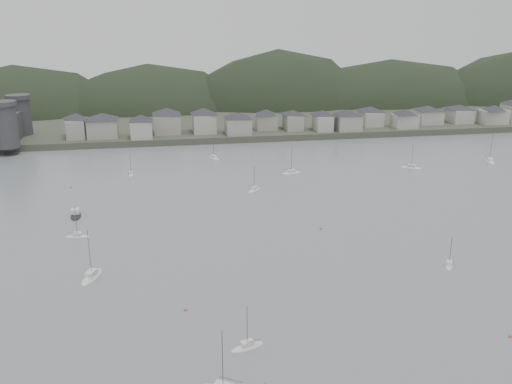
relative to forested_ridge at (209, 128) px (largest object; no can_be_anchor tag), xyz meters
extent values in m
plane|color=slate|center=(-4.83, -269.40, 11.28)|extent=(900.00, 900.00, 0.00)
cube|color=#383D2D|center=(-4.83, 25.60, 12.78)|extent=(900.00, 250.00, 3.00)
ellipsoid|color=black|center=(-115.70, 2.54, 1.14)|extent=(138.98, 92.48, 81.13)
ellipsoid|color=black|center=(-37.13, 3.46, 1.32)|extent=(132.08, 90.41, 79.74)
ellipsoid|color=black|center=(45.82, 3.53, -1.39)|extent=(133.88, 88.37, 101.41)
ellipsoid|color=black|center=(121.12, -1.49, 0.97)|extent=(165.81, 81.78, 82.55)
cylinder|color=#363538|center=(-96.83, -103.40, 23.28)|extent=(10.00, 10.00, 18.00)
cylinder|color=#363538|center=(-96.83, -75.40, 22.78)|extent=(10.00, 10.00, 17.00)
cube|color=#363538|center=(-96.83, -89.40, 20.28)|extent=(3.50, 30.00, 12.00)
cube|color=#9E9A90|center=(-69.83, -87.44, 18.58)|extent=(8.34, 12.91, 8.59)
pyramid|color=#26262A|center=(-69.83, -87.44, 24.37)|extent=(15.78, 15.78, 3.01)
cube|color=#9E9A90|center=(-58.15, -88.08, 18.46)|extent=(13.68, 13.35, 8.36)
pyramid|color=#26262A|center=(-58.15, -88.08, 24.11)|extent=(20.07, 20.07, 2.93)
cube|color=#AFACA4|center=(-40.41, -93.38, 18.32)|extent=(9.78, 10.20, 8.08)
pyramid|color=#26262A|center=(-40.41, -93.38, 23.78)|extent=(14.83, 14.83, 2.83)
cube|color=#9E9A90|center=(-28.35, -83.75, 18.83)|extent=(12.59, 13.33, 9.09)
pyramid|color=#26262A|center=(-28.35, -83.75, 24.97)|extent=(19.24, 19.24, 3.18)
cube|color=#AFACA4|center=(-10.58, -85.30, 18.72)|extent=(10.74, 12.17, 8.87)
pyramid|color=#26262A|center=(-10.58, -85.30, 24.70)|extent=(17.01, 17.01, 3.10)
cube|color=#9E9A90|center=(5.09, -91.87, 18.13)|extent=(11.63, 12.09, 7.69)
pyramid|color=#26262A|center=(5.09, -91.87, 23.32)|extent=(17.61, 17.61, 2.69)
cube|color=#9E9A90|center=(20.42, -83.21, 18.00)|extent=(10.37, 9.35, 7.44)
pyramid|color=#26262A|center=(20.42, -83.21, 23.03)|extent=(14.65, 14.65, 2.60)
cube|color=#9E9A90|center=(33.79, -85.61, 17.90)|extent=(8.24, 12.20, 7.22)
pyramid|color=#26262A|center=(33.79, -85.61, 22.77)|extent=(15.17, 15.17, 2.53)
cube|color=#AFACA4|center=(47.66, -90.85, 18.02)|extent=(8.06, 10.91, 7.46)
pyramid|color=#26262A|center=(47.66, -90.85, 23.05)|extent=(14.08, 14.08, 2.61)
cube|color=#9E9A90|center=(59.98, -92.34, 18.12)|extent=(11.73, 11.78, 7.66)
pyramid|color=#26262A|center=(59.98, -92.34, 23.29)|extent=(17.46, 17.46, 2.68)
cube|color=#AFACA4|center=(75.80, -82.49, 17.95)|extent=(10.19, 13.02, 7.33)
pyramid|color=#26262A|center=(75.80, -82.49, 22.90)|extent=(17.23, 17.23, 2.57)
cube|color=#AFACA4|center=(90.71, -91.34, 17.72)|extent=(11.70, 9.81, 6.88)
pyramid|color=#26262A|center=(90.71, -91.34, 22.36)|extent=(15.97, 15.97, 2.41)
cube|color=#AFACA4|center=(107.57, -82.49, 17.78)|extent=(12.83, 12.48, 7.00)
pyramid|color=#26262A|center=(107.57, -82.49, 22.51)|extent=(18.79, 18.79, 2.45)
cube|color=#AFACA4|center=(125.90, -81.98, 17.77)|extent=(11.07, 13.50, 6.97)
pyramid|color=#26262A|center=(125.90, -81.98, 22.47)|extent=(18.25, 18.25, 2.44)
cube|color=#AFACA4|center=(141.19, -89.68, 17.95)|extent=(13.75, 9.12, 7.34)
pyramid|color=#26262A|center=(141.19, -89.68, 22.91)|extent=(16.97, 16.97, 2.57)
ellipsoid|color=silver|center=(-49.71, -232.53, 11.33)|extent=(5.87, 9.55, 1.82)
cube|color=silver|center=(-49.71, -232.53, 12.55)|extent=(2.98, 3.68, 0.70)
cylinder|color=#3F3F42|center=(-49.71, -232.53, 17.18)|extent=(0.12, 0.12, 11.38)
cylinder|color=#3F3F42|center=(-49.14, -234.07, 13.10)|extent=(1.50, 3.88, 0.10)
cylinder|color=#3F3F42|center=(-25.34, -278.13, 16.96)|extent=(0.12, 0.12, 10.95)
cylinder|color=#3F3F42|center=(-24.01, -277.28, 13.06)|extent=(3.38, 2.20, 0.10)
ellipsoid|color=silver|center=(15.95, -155.16, 11.33)|extent=(8.20, 3.98, 1.57)
cube|color=silver|center=(15.95, -155.16, 12.42)|extent=(3.03, 2.23, 0.70)
cylinder|color=#3F3F42|center=(15.95, -155.16, 16.40)|extent=(0.12, 0.12, 9.83)
cylinder|color=#3F3F42|center=(14.57, -154.89, 12.97)|extent=(3.49, 0.78, 0.10)
ellipsoid|color=silver|center=(33.23, -241.46, 11.33)|extent=(4.47, 5.92, 1.15)
cube|color=silver|center=(33.23, -241.46, 12.21)|extent=(2.10, 2.38, 0.70)
cylinder|color=#3F3F42|center=(33.23, -241.46, 15.09)|extent=(0.12, 0.12, 7.21)
cylinder|color=#3F3F42|center=(33.75, -242.37, 12.76)|extent=(1.38, 2.30, 0.10)
ellipsoid|color=silver|center=(-1.71, -174.00, 11.33)|extent=(6.30, 6.66, 1.39)
cube|color=silver|center=(-1.71, -174.00, 12.33)|extent=(2.77, 2.83, 0.70)
cylinder|color=#3F3F42|center=(-1.71, -174.00, 15.83)|extent=(0.12, 0.12, 8.70)
cylinder|color=#3F3F42|center=(-2.55, -173.07, 12.88)|extent=(2.17, 2.40, 0.10)
ellipsoid|color=silver|center=(100.24, -152.41, 11.33)|extent=(5.43, 9.96, 1.90)
cube|color=silver|center=(100.24, -152.41, 12.58)|extent=(2.89, 3.76, 0.70)
cylinder|color=#3F3F42|center=(100.24, -152.41, 17.42)|extent=(0.12, 0.12, 11.87)
cylinder|color=#3F3F42|center=(99.79, -150.76, 13.13)|extent=(1.22, 4.15, 0.10)
ellipsoid|color=silver|center=(64.09, -156.27, 11.33)|extent=(8.24, 6.57, 1.62)
cube|color=silver|center=(64.09, -156.27, 12.45)|extent=(3.36, 3.04, 0.70)
cylinder|color=#3F3F42|center=(64.09, -156.27, 16.56)|extent=(0.12, 0.12, 10.15)
cylinder|color=#3F3F42|center=(62.86, -157.06, 13.00)|extent=(3.13, 2.06, 0.10)
ellipsoid|color=silver|center=(-43.83, -146.16, 11.33)|extent=(2.28, 6.17, 1.21)
cube|color=silver|center=(-43.83, -146.16, 12.24)|extent=(1.45, 2.20, 0.70)
cylinder|color=#3F3F42|center=(-43.83, -146.16, 15.28)|extent=(0.12, 0.12, 7.59)
cylinder|color=#3F3F42|center=(-43.77, -147.25, 12.79)|extent=(0.26, 2.73, 0.10)
ellipsoid|color=silver|center=(-55.90, -206.79, 11.33)|extent=(7.01, 3.23, 1.35)
cube|color=silver|center=(-55.90, -206.79, 12.31)|extent=(2.57, 1.85, 0.70)
cylinder|color=#3F3F42|center=(-55.90, -206.79, 15.70)|extent=(0.12, 0.12, 8.44)
cylinder|color=#3F3F42|center=(-57.10, -206.99, 12.86)|extent=(3.01, 0.59, 0.10)
ellipsoid|color=silver|center=(-10.50, -126.47, 11.33)|extent=(5.58, 7.68, 1.49)
cube|color=silver|center=(-10.50, -126.47, 12.38)|extent=(2.66, 3.06, 0.70)
cylinder|color=#3F3F42|center=(-10.50, -126.47, 16.13)|extent=(0.12, 0.12, 9.29)
cylinder|color=#3F3F42|center=(-9.87, -125.29, 12.93)|extent=(1.65, 3.00, 0.10)
ellipsoid|color=silver|center=(-19.57, -266.46, 11.33)|extent=(6.86, 4.06, 1.31)
cube|color=silver|center=(-19.57, -266.46, 12.29)|extent=(2.62, 2.09, 0.70)
cylinder|color=#3F3F42|center=(-19.57, -266.46, 15.57)|extent=(0.12, 0.12, 8.17)
cylinder|color=#3F3F42|center=(-18.46, -266.83, 12.84)|extent=(2.82, 1.03, 0.10)
ellipsoid|color=black|center=(-58.46, -189.74, 11.33)|extent=(3.48, 8.43, 1.82)
cube|color=silver|center=(-58.46, -189.74, 12.89)|extent=(2.46, 2.62, 1.40)
cylinder|color=#3F3F42|center=(-58.46, -189.74, 13.79)|extent=(0.10, 0.10, 1.20)
sphere|color=#B45D3C|center=(10.19, -212.79, 11.43)|extent=(0.70, 0.70, 0.70)
sphere|color=#B45D3C|center=(-29.64, -251.15, 11.43)|extent=(0.70, 0.70, 0.70)
sphere|color=#B45D3C|center=(-63.83, -159.21, 11.43)|extent=(0.70, 0.70, 0.70)
sphere|color=#B45D3C|center=(28.87, -271.73, 11.43)|extent=(0.70, 0.70, 0.70)
camera|label=1|loc=(-33.36, -350.77, 67.51)|focal=38.67mm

